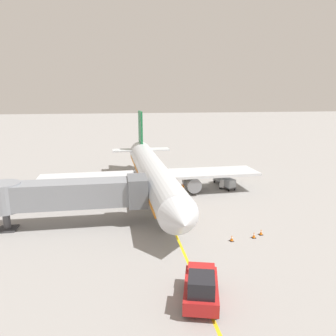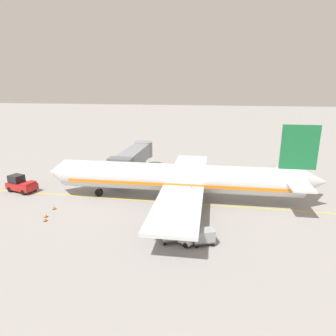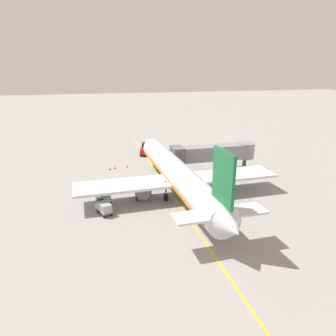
{
  "view_description": "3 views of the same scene",
  "coord_description": "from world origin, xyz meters",
  "px_view_note": "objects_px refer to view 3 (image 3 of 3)",
  "views": [
    {
      "loc": [
        5.44,
        42.23,
        13.38
      ],
      "look_at": [
        -1.12,
        2.0,
        4.02
      ],
      "focal_mm": 34.16,
      "sensor_mm": 36.0,
      "label": 1
    },
    {
      "loc": [
        -36.42,
        -4.43,
        15.21
      ],
      "look_at": [
        3.04,
        2.62,
        3.91
      ],
      "focal_mm": 31.49,
      "sensor_mm": 36.0,
      "label": 2
    },
    {
      "loc": [
        -11.21,
        -40.09,
        18.15
      ],
      "look_at": [
        -0.51,
        1.29,
        4.12
      ],
      "focal_mm": 32.57,
      "sensor_mm": 36.0,
      "label": 3
    }
  ],
  "objects_px": {
    "parked_airliner": "(178,175)",
    "pushback_tractor": "(146,149)",
    "safety_cone_nose_left": "(115,167)",
    "safety_cone_wing_tip": "(127,166)",
    "ground_crew_loader": "(150,189)",
    "baggage_tug_lead": "(104,203)",
    "baggage_cart_second_in_train": "(105,208)",
    "safety_cone_nose_right": "(110,168)",
    "ground_crew_wing_walker": "(137,195)",
    "jet_bridge": "(214,153)",
    "baggage_cart_front": "(103,198)"
  },
  "relations": [
    {
      "from": "baggage_tug_lead",
      "to": "baggage_cart_second_in_train",
      "type": "xyz_separation_m",
      "value": [
        -0.01,
        -2.16,
        0.24
      ]
    },
    {
      "from": "baggage_cart_front",
      "to": "baggage_cart_second_in_train",
      "type": "relative_size",
      "value": 1.0
    },
    {
      "from": "parked_airliner",
      "to": "ground_crew_loader",
      "type": "distance_m",
      "value": 4.64
    },
    {
      "from": "baggage_cart_second_in_train",
      "to": "safety_cone_nose_left",
      "type": "bearing_deg",
      "value": 81.09
    },
    {
      "from": "baggage_cart_front",
      "to": "ground_crew_wing_walker",
      "type": "distance_m",
      "value": 4.75
    },
    {
      "from": "baggage_cart_front",
      "to": "baggage_cart_second_in_train",
      "type": "bearing_deg",
      "value": -88.74
    },
    {
      "from": "ground_crew_loader",
      "to": "pushback_tractor",
      "type": "bearing_deg",
      "value": 81.3
    },
    {
      "from": "jet_bridge",
      "to": "safety_cone_wing_tip",
      "type": "height_order",
      "value": "jet_bridge"
    },
    {
      "from": "safety_cone_nose_left",
      "to": "parked_airliner",
      "type": "bearing_deg",
      "value": -61.77
    },
    {
      "from": "jet_bridge",
      "to": "safety_cone_nose_right",
      "type": "bearing_deg",
      "value": 164.05
    },
    {
      "from": "ground_crew_wing_walker",
      "to": "jet_bridge",
      "type": "bearing_deg",
      "value": 32.26
    },
    {
      "from": "baggage_tug_lead",
      "to": "safety_cone_nose_right",
      "type": "xyz_separation_m",
      "value": [
        1.98,
        16.21,
        -0.42
      ]
    },
    {
      "from": "pushback_tractor",
      "to": "safety_cone_nose_right",
      "type": "bearing_deg",
      "value": -132.92
    },
    {
      "from": "baggage_tug_lead",
      "to": "safety_cone_nose_left",
      "type": "xyz_separation_m",
      "value": [
        2.96,
        16.75,
        -0.42
      ]
    },
    {
      "from": "safety_cone_nose_left",
      "to": "safety_cone_wing_tip",
      "type": "distance_m",
      "value": 2.35
    },
    {
      "from": "baggage_cart_second_in_train",
      "to": "ground_crew_wing_walker",
      "type": "relative_size",
      "value": 1.75
    },
    {
      "from": "safety_cone_nose_right",
      "to": "safety_cone_wing_tip",
      "type": "bearing_deg",
      "value": 14.28
    },
    {
      "from": "ground_crew_loader",
      "to": "ground_crew_wing_walker",
      "type": "bearing_deg",
      "value": -141.96
    },
    {
      "from": "safety_cone_wing_tip",
      "to": "safety_cone_nose_left",
      "type": "bearing_deg",
      "value": -172.69
    },
    {
      "from": "ground_crew_loader",
      "to": "safety_cone_wing_tip",
      "type": "xyz_separation_m",
      "value": [
        -1.75,
        14.29,
        -0.66
      ]
    },
    {
      "from": "pushback_tractor",
      "to": "safety_cone_nose_right",
      "type": "relative_size",
      "value": 8.18
    },
    {
      "from": "safety_cone_nose_right",
      "to": "parked_airliner",
      "type": "bearing_deg",
      "value": -57.98
    },
    {
      "from": "jet_bridge",
      "to": "baggage_tug_lead",
      "type": "bearing_deg",
      "value": -152.0
    },
    {
      "from": "pushback_tractor",
      "to": "safety_cone_wing_tip",
      "type": "height_order",
      "value": "pushback_tractor"
    },
    {
      "from": "safety_cone_nose_left",
      "to": "pushback_tractor",
      "type": "bearing_deg",
      "value": 48.82
    },
    {
      "from": "parked_airliner",
      "to": "pushback_tractor",
      "type": "height_order",
      "value": "parked_airliner"
    },
    {
      "from": "baggage_cart_second_in_train",
      "to": "pushback_tractor",
      "type": "bearing_deg",
      "value": 69.11
    },
    {
      "from": "baggage_cart_front",
      "to": "safety_cone_nose_left",
      "type": "bearing_deg",
      "value": 79.14
    },
    {
      "from": "ground_crew_wing_walker",
      "to": "safety_cone_wing_tip",
      "type": "relative_size",
      "value": 2.86
    },
    {
      "from": "pushback_tractor",
      "to": "baggage_cart_second_in_train",
      "type": "height_order",
      "value": "pushback_tractor"
    },
    {
      "from": "parked_airliner",
      "to": "pushback_tractor",
      "type": "xyz_separation_m",
      "value": [
        -0.49,
        23.59,
        -2.09
      ]
    },
    {
      "from": "baggage_cart_front",
      "to": "safety_cone_nose_left",
      "type": "xyz_separation_m",
      "value": [
        3.03,
        15.81,
        -0.66
      ]
    },
    {
      "from": "baggage_tug_lead",
      "to": "pushback_tractor",
      "type": "bearing_deg",
      "value": 67.52
    },
    {
      "from": "ground_crew_wing_walker",
      "to": "safety_cone_nose_right",
      "type": "bearing_deg",
      "value": 100.02
    },
    {
      "from": "baggage_cart_second_in_train",
      "to": "safety_cone_nose_left",
      "type": "distance_m",
      "value": 19.15
    },
    {
      "from": "ground_crew_loader",
      "to": "safety_cone_wing_tip",
      "type": "bearing_deg",
      "value": 96.99
    },
    {
      "from": "pushback_tractor",
      "to": "baggage_tug_lead",
      "type": "distance_m",
      "value": 27.47
    },
    {
      "from": "pushback_tractor",
      "to": "baggage_cart_front",
      "type": "xyz_separation_m",
      "value": [
        -10.58,
        -24.43,
        -0.15
      ]
    },
    {
      "from": "pushback_tractor",
      "to": "ground_crew_wing_walker",
      "type": "bearing_deg",
      "value": -103.39
    },
    {
      "from": "ground_crew_loader",
      "to": "safety_cone_nose_right",
      "type": "height_order",
      "value": "ground_crew_loader"
    },
    {
      "from": "parked_airliner",
      "to": "safety_cone_nose_right",
      "type": "distance_m",
      "value": 17.25
    },
    {
      "from": "baggage_cart_second_in_train",
      "to": "safety_cone_wing_tip",
      "type": "height_order",
      "value": "baggage_cart_second_in_train"
    },
    {
      "from": "baggage_cart_front",
      "to": "ground_crew_wing_walker",
      "type": "xyz_separation_m",
      "value": [
        4.75,
        -0.03,
        0.0
      ]
    },
    {
      "from": "ground_crew_loader",
      "to": "baggage_cart_front",
      "type": "bearing_deg",
      "value": -165.68
    },
    {
      "from": "baggage_tug_lead",
      "to": "jet_bridge",
      "type": "bearing_deg",
      "value": 28.0
    },
    {
      "from": "pushback_tractor",
      "to": "ground_crew_wing_walker",
      "type": "xyz_separation_m",
      "value": [
        -5.82,
        -24.47,
        -0.15
      ]
    },
    {
      "from": "ground_crew_wing_walker",
      "to": "safety_cone_nose_left",
      "type": "xyz_separation_m",
      "value": [
        -1.72,
        15.84,
        -0.66
      ]
    },
    {
      "from": "parked_airliner",
      "to": "pushback_tractor",
      "type": "relative_size",
      "value": 7.73
    },
    {
      "from": "ground_crew_loader",
      "to": "safety_cone_nose_left",
      "type": "height_order",
      "value": "ground_crew_loader"
    },
    {
      "from": "baggage_cart_second_in_train",
      "to": "safety_cone_wing_tip",
      "type": "relative_size",
      "value": 5.01
    }
  ]
}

